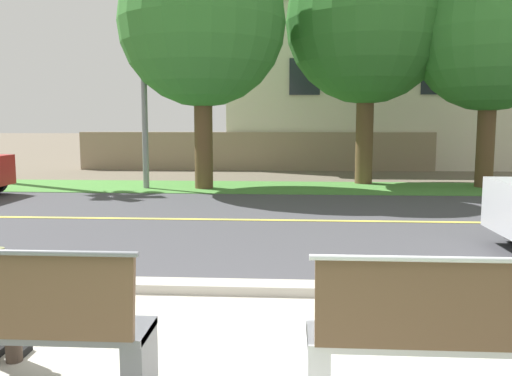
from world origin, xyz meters
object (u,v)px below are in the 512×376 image
shade_tree_far_left (207,10)px  shade_tree_centre (498,21)px  shade_tree_left (373,9)px  bench_right (458,338)px  streetlamp (144,20)px  bench_left (6,327)px

shade_tree_far_left → shade_tree_centre: (7.55, 0.73, -0.23)m
shade_tree_left → shade_tree_far_left: bearing=-162.4°
bench_right → shade_tree_left: 13.06m
shade_tree_far_left → shade_tree_left: size_ratio=0.95×
shade_tree_far_left → shade_tree_centre: size_ratio=1.05×
shade_tree_far_left → shade_tree_centre: bearing=5.5°
shade_tree_left → streetlamp: bearing=-168.8°
bench_left → bench_right: same height
bench_left → shade_tree_far_left: 11.61m
bench_left → shade_tree_centre: bearing=58.0°
bench_left → shade_tree_left: (4.10, 12.23, 4.41)m
streetlamp → shade_tree_far_left: (1.69, -0.19, 0.19)m
streetlamp → shade_tree_far_left: size_ratio=1.10×
shade_tree_far_left → shade_tree_centre: 7.59m
bench_left → shade_tree_left: bearing=71.5°
bench_left → shade_tree_centre: 14.19m
shade_tree_far_left → bench_right: bearing=-73.6°
bench_left → shade_tree_centre: (7.23, 11.56, 3.94)m
bench_right → shade_tree_centre: shade_tree_centre is taller
bench_left → streetlamp: bearing=100.3°
bench_left → shade_tree_left: 13.63m
bench_right → streetlamp: size_ratio=0.24×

